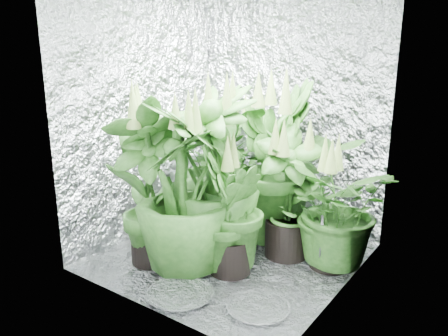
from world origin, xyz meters
name	(u,v)px	position (x,y,z in m)	size (l,w,h in m)	color
ground	(231,256)	(0.00, 0.00, 0.00)	(1.60, 1.60, 0.00)	white
walls	(231,115)	(0.00, 0.00, 1.00)	(1.62, 1.62, 2.00)	white
plant_a	(227,163)	(-0.38, 0.49, 0.52)	(1.13, 1.13, 1.09)	black
plant_b	(288,196)	(0.31, 0.24, 0.44)	(0.61, 0.61, 0.99)	black
plant_c	(276,164)	(0.11, 0.43, 0.60)	(0.71, 0.71, 1.29)	black
plant_d	(183,190)	(-0.14, -0.34, 0.55)	(0.84, 0.84, 1.19)	black
plant_e	(333,208)	(0.62, 0.26, 0.42)	(0.76, 0.76, 0.89)	black
plant_f	(150,182)	(-0.40, -0.37, 0.57)	(0.81, 0.81, 1.22)	black
plant_g	(231,211)	(0.13, -0.19, 0.42)	(0.49, 0.49, 0.93)	black
plant_h	(212,176)	(-0.11, -0.07, 0.59)	(0.80, 0.80, 1.26)	black
circulation_fan	(325,246)	(0.60, 0.23, 0.15)	(0.19, 0.30, 0.36)	black
plant_label	(155,224)	(-0.33, -0.40, 0.30)	(0.04, 0.01, 0.07)	white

